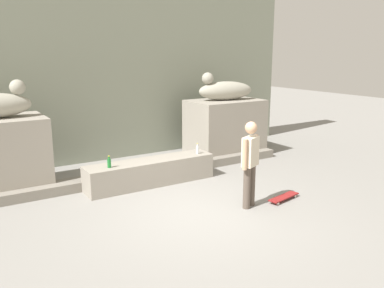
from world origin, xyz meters
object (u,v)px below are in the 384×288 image
object	(u,v)px
skateboard	(284,197)
bottle_clear	(197,150)
statue_reclining_right	(224,90)
skater	(250,161)
bottle_green	(109,163)

from	to	relation	value
skateboard	bottle_clear	distance (m)	2.41
statue_reclining_right	bottle_clear	size ratio (longest dim) A/B	6.59
statue_reclining_right	skateboard	xyz separation A→B (m)	(-1.13, -3.57, -1.81)
statue_reclining_right	skateboard	bearing A→B (deg)	83.12
skateboard	statue_reclining_right	bearing A→B (deg)	-118.89
skateboard	bottle_clear	world-z (taller)	bottle_clear
statue_reclining_right	skater	distance (m)	4.09
statue_reclining_right	bottle_green	xyz separation A→B (m)	(-3.95, -1.32, -1.21)
skater	bottle_green	xyz separation A→B (m)	(-1.99, 2.14, -0.25)
statue_reclining_right	bottle_green	size ratio (longest dim) A/B	6.53
skateboard	bottle_clear	bearing A→B (deg)	-85.82
skater	bottle_clear	distance (m)	2.16
skater	bottle_green	size ratio (longest dim) A/B	6.51
statue_reclining_right	skateboard	distance (m)	4.16
skateboard	bottle_green	size ratio (longest dim) A/B	3.21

